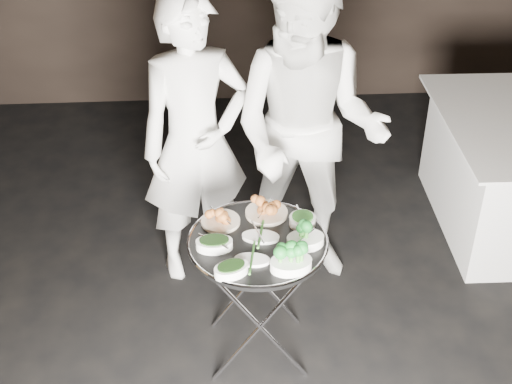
{
  "coord_description": "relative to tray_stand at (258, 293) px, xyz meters",
  "views": [
    {
      "loc": [
        -0.14,
        -2.36,
        2.93
      ],
      "look_at": [
        0.04,
        0.56,
        0.95
      ],
      "focal_mm": 50.0,
      "sensor_mm": 36.0,
      "label": 1
    }
  ],
  "objects": [
    {
      "name": "asparagus_plate_a",
      "position": [
        0.01,
        0.02,
        0.36
      ],
      "size": [
        0.2,
        0.14,
        0.04
      ],
      "rotation": [
        0.0,
        0.0,
        -0.19
      ],
      "color": "white",
      "rests_on": "serving_tray"
    },
    {
      "name": "broccoli_bowl_a",
      "position": [
        0.23,
        -0.04,
        0.38
      ],
      "size": [
        0.21,
        0.17,
        0.08
      ],
      "rotation": [
        0.0,
        0.0,
        0.18
      ],
      "color": "white",
      "rests_on": "serving_tray"
    },
    {
      "name": "serving_tray",
      "position": [
        0.0,
        0.0,
        0.33
      ],
      "size": [
        0.7,
        0.7,
        0.04
      ],
      "color": "black",
      "rests_on": "tray_stand"
    },
    {
      "name": "waiter_left",
      "position": [
        -0.31,
        0.76,
        0.47
      ],
      "size": [
        0.75,
        0.61,
        1.78
      ],
      "primitive_type": "imported",
      "rotation": [
        0.0,
        0.0,
        0.32
      ],
      "color": "white",
      "rests_on": "floor"
    },
    {
      "name": "spinach_bowl_b",
      "position": [
        -0.14,
        -0.24,
        0.37
      ],
      "size": [
        0.2,
        0.17,
        0.07
      ],
      "rotation": [
        0.0,
        0.0,
        0.41
      ],
      "color": "white",
      "rests_on": "serving_tray"
    },
    {
      "name": "potato_plate_a",
      "position": [
        -0.18,
        0.16,
        0.37
      ],
      "size": [
        0.2,
        0.2,
        0.07
      ],
      "rotation": [
        0.0,
        0.0,
        0.33
      ],
      "color": "beige",
      "rests_on": "serving_tray"
    },
    {
      "name": "spinach_bowl_a",
      "position": [
        -0.21,
        -0.05,
        0.38
      ],
      "size": [
        0.18,
        0.12,
        0.07
      ],
      "rotation": [
        0.0,
        0.0,
        -0.01
      ],
      "color": "white",
      "rests_on": "serving_tray"
    },
    {
      "name": "broccoli_bowl_b",
      "position": [
        0.14,
        -0.22,
        0.38
      ],
      "size": [
        0.22,
        0.17,
        0.08
      ],
      "rotation": [
        0.0,
        0.0,
        0.14
      ],
      "color": "white",
      "rests_on": "serving_tray"
    },
    {
      "name": "greens_bowl",
      "position": [
        0.23,
        0.12,
        0.38
      ],
      "size": [
        0.14,
        0.14,
        0.08
      ],
      "rotation": [
        0.0,
        0.0,
        0.38
      ],
      "color": "white",
      "rests_on": "serving_tray"
    },
    {
      "name": "serving_utensils",
      "position": [
        0.02,
        0.07,
        0.39
      ],
      "size": [
        0.58,
        0.42,
        0.01
      ],
      "color": "silver",
      "rests_on": "serving_tray"
    },
    {
      "name": "waiter_right",
      "position": [
        0.33,
        0.72,
        0.54
      ],
      "size": [
        1.12,
        1.0,
        1.91
      ],
      "primitive_type": "imported",
      "rotation": [
        0.0,
        0.0,
        -0.34
      ],
      "color": "white",
      "rests_on": "floor"
    },
    {
      "name": "tray_stand",
      "position": [
        0.0,
        0.0,
        0.0
      ],
      "size": [
        0.51,
        0.43,
        0.74
      ],
      "rotation": [
        0.0,
        0.0,
        -0.01
      ],
      "color": "silver",
      "rests_on": "floor"
    },
    {
      "name": "asparagus_plate_b",
      "position": [
        -0.04,
        -0.16,
        0.36
      ],
      "size": [
        0.18,
        0.12,
        0.03
      ],
      "rotation": [
        0.0,
        0.0,
        -0.16
      ],
      "color": "white",
      "rests_on": "serving_tray"
    },
    {
      "name": "potato_plate_b",
      "position": [
        0.06,
        0.22,
        0.38
      ],
      "size": [
        0.23,
        0.23,
        0.08
      ],
      "rotation": [
        0.0,
        0.0,
        0.43
      ],
      "color": "beige",
      "rests_on": "serving_tray"
    }
  ]
}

